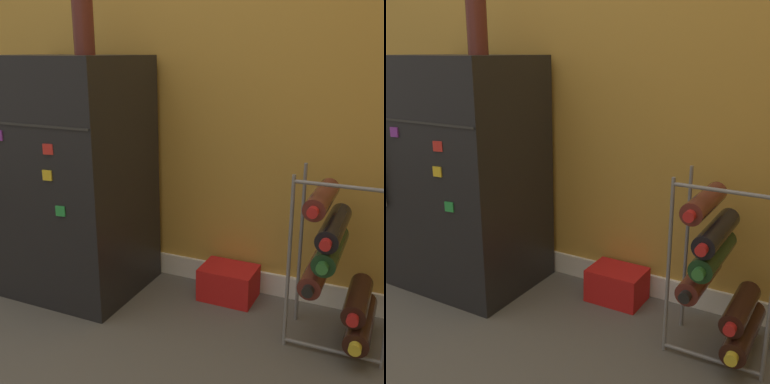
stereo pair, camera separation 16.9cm
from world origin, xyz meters
The scene contains 5 objects.
ground_plane centered at (0.00, 0.00, 0.00)m, with size 14.00×14.00×0.00m, color #56544F.
mini_fridge centered at (-0.54, 0.40, 0.46)m, with size 0.55×0.48×0.93m.
wine_rack centered at (0.50, 0.41, 0.28)m, with size 0.32×0.32×0.59m.
soda_box centered at (0.08, 0.55, 0.06)m, with size 0.21×0.16×0.13m.
fridge_top_bottle centered at (-0.43, 0.40, 1.05)m, with size 0.08×0.08×0.27m.
Camera 2 is at (0.82, -0.99, 0.94)m, focal length 45.00 mm.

